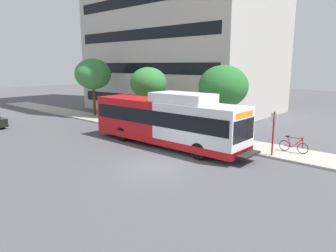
{
  "coord_description": "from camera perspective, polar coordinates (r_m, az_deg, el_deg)",
  "views": [
    {
      "loc": [
        -11.48,
        -11.01,
        5.39
      ],
      "look_at": [
        2.88,
        1.64,
        1.6
      ],
      "focal_mm": 33.01,
      "sensor_mm": 36.0,
      "label": 1
    }
  ],
  "objects": [
    {
      "name": "ground_plane",
      "position": [
        22.86,
        -17.01,
        -2.94
      ],
      "size": [
        120.0,
        120.0,
        0.0
      ],
      "primitive_type": "plane",
      "color": "#4C4C51"
    },
    {
      "name": "bus_stop_sign_pole",
      "position": [
        19.04,
        18.88,
        -0.74
      ],
      "size": [
        0.1,
        0.36,
        2.6
      ],
      "color": "red",
      "rests_on": "sidewalk_curb"
    },
    {
      "name": "street_tree_far_block",
      "position": [
        33.37,
        -13.68,
        9.29
      ],
      "size": [
        3.72,
        3.72,
        5.91
      ],
      "color": "#4C3823",
      "rests_on": "sidewalk_curb"
    },
    {
      "name": "bicycle_parked",
      "position": [
        20.37,
        22.17,
        -3.35
      ],
      "size": [
        0.52,
        1.76,
        1.02
      ],
      "color": "black",
      "rests_on": "sidewalk_curb"
    },
    {
      "name": "transit_bus",
      "position": [
        20.74,
        -0.3,
        0.96
      ],
      "size": [
        2.58,
        12.25,
        3.65
      ],
      "color": "white",
      "rests_on": "ground"
    },
    {
      "name": "street_tree_near_stop",
      "position": [
        22.49,
        10.15,
        7.17
      ],
      "size": [
        3.55,
        3.55,
        5.26
      ],
      "color": "#4C3823",
      "rests_on": "sidewalk_curb"
    },
    {
      "name": "street_tree_mid_block",
      "position": [
        27.12,
        -3.64,
        7.9
      ],
      "size": [
        3.2,
        3.2,
        5.08
      ],
      "color": "#4C3823",
      "rests_on": "sidewalk_curb"
    },
    {
      "name": "sidewalk_curb",
      "position": [
        25.68,
        -1.23,
        -0.76
      ],
      "size": [
        3.0,
        56.0,
        0.14
      ],
      "primitive_type": "cube",
      "color": "#A8A399",
      "rests_on": "ground"
    }
  ]
}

